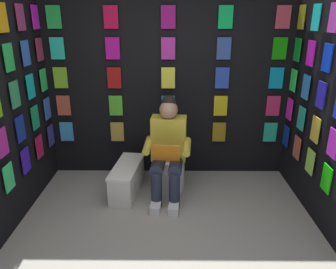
# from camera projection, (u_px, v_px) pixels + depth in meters

# --- Properties ---
(display_wall_back) EXTENTS (3.17, 0.14, 2.24)m
(display_wall_back) POSITION_uv_depth(u_px,v_px,m) (168.00, 90.00, 4.19)
(display_wall_back) COLOR black
(display_wall_back) RESTS_ON ground
(display_wall_left) EXTENTS (0.14, 1.90, 2.24)m
(display_wall_left) POSITION_uv_depth(u_px,v_px,m) (327.00, 112.00, 3.24)
(display_wall_left) COLOR black
(display_wall_left) RESTS_ON ground
(display_wall_right) EXTENTS (0.14, 1.90, 2.24)m
(display_wall_right) POSITION_uv_depth(u_px,v_px,m) (10.00, 111.00, 3.27)
(display_wall_right) COLOR black
(display_wall_right) RESTS_ON ground
(toilet) EXTENTS (0.42, 0.57, 0.77)m
(toilet) POSITION_uv_depth(u_px,v_px,m) (169.00, 162.00, 4.03)
(toilet) COLOR white
(toilet) RESTS_ON ground
(person_reading) EXTENTS (0.55, 0.71, 1.19)m
(person_reading) POSITION_uv_depth(u_px,v_px,m) (168.00, 149.00, 3.72)
(person_reading) COLOR gold
(person_reading) RESTS_ON ground
(comic_longbox_near) EXTENTS (0.37, 0.78, 0.36)m
(comic_longbox_near) POSITION_uv_depth(u_px,v_px,m) (127.00, 179.00, 3.93)
(comic_longbox_near) COLOR white
(comic_longbox_near) RESTS_ON ground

